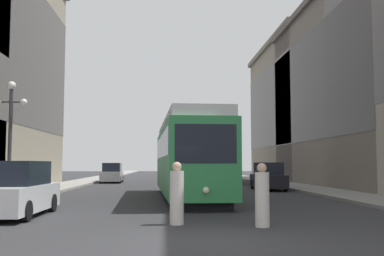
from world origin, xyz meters
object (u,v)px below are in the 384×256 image
at_px(pedestrian_crossing_far, 177,195).
at_px(lamp_post_left_near, 11,121).
at_px(parked_car_left_mid, 15,191).
at_px(parked_car_right_far, 268,177).
at_px(transit_bus, 215,162).
at_px(streetcar, 187,156).
at_px(pedestrian_crossing_near, 262,197).
at_px(parked_car_left_near, 112,173).

distance_m(pedestrian_crossing_far, lamp_post_left_near, 10.62).
xyz_separation_m(parked_car_left_mid, parked_car_right_far, (11.77, 14.55, 0.00)).
relative_size(transit_bus, pedestrian_crossing_far, 6.56).
height_order(streetcar, transit_bus, streetcar).
bearing_deg(parked_car_right_far, pedestrian_crossing_near, 79.82).
height_order(parked_car_left_mid, pedestrian_crossing_near, parked_car_left_mid).
bearing_deg(parked_car_right_far, parked_car_left_near, -43.70).
bearing_deg(lamp_post_left_near, parked_car_left_near, 85.10).
height_order(pedestrian_crossing_near, pedestrian_crossing_far, pedestrian_crossing_far).
distance_m(parked_car_right_far, pedestrian_crossing_far, 18.11).
relative_size(parked_car_left_near, pedestrian_crossing_near, 2.85).
distance_m(parked_car_left_mid, lamp_post_left_near, 5.98).
xyz_separation_m(parked_car_right_far, pedestrian_crossing_far, (-6.49, -16.91, -0.01)).
height_order(transit_bus, parked_car_right_far, transit_bus).
bearing_deg(lamp_post_left_near, transit_bus, 62.43).
height_order(parked_car_left_mid, parked_car_right_far, same).
height_order(parked_car_left_mid, pedestrian_crossing_far, parked_car_left_mid).
xyz_separation_m(transit_bus, parked_car_left_mid, (-9.56, -26.90, -1.10)).
distance_m(parked_car_left_near, parked_car_right_far, 17.21).
xyz_separation_m(parked_car_left_near, pedestrian_crossing_near, (7.61, -30.10, -0.03)).
distance_m(streetcar, lamp_post_left_near, 8.49).
relative_size(streetcar, parked_car_left_mid, 3.02).
bearing_deg(pedestrian_crossing_near, parked_car_left_mid, 126.78).
height_order(streetcar, parked_car_right_far, streetcar).
relative_size(parked_car_left_near, pedestrian_crossing_far, 2.80).
height_order(transit_bus, pedestrian_crossing_near, transit_bus).
bearing_deg(parked_car_left_near, pedestrian_crossing_near, -77.68).
bearing_deg(transit_bus, lamp_post_left_near, -119.32).
bearing_deg(transit_bus, pedestrian_crossing_far, -100.06).
bearing_deg(parked_car_left_near, pedestrian_crossing_far, -81.72).
xyz_separation_m(transit_bus, parked_car_right_far, (2.21, -12.34, -1.10)).
bearing_deg(pedestrian_crossing_near, parked_car_right_far, 44.88).
height_order(streetcar, lamp_post_left_near, lamp_post_left_near).
xyz_separation_m(transit_bus, parked_car_left_near, (-9.56, 0.22, -1.10)).
bearing_deg(parked_car_left_near, parked_car_right_far, -48.73).
distance_m(transit_bus, pedestrian_crossing_far, 29.59).
xyz_separation_m(transit_bus, pedestrian_crossing_near, (-1.95, -29.88, -1.13)).
relative_size(parked_car_left_mid, parked_car_right_far, 0.96).
relative_size(parked_car_left_near, parked_car_left_mid, 1.06).
height_order(parked_car_left_near, lamp_post_left_near, lamp_post_left_near).
xyz_separation_m(parked_car_left_mid, pedestrian_crossing_far, (5.28, -2.36, -0.01)).
relative_size(streetcar, pedestrian_crossing_far, 7.96).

